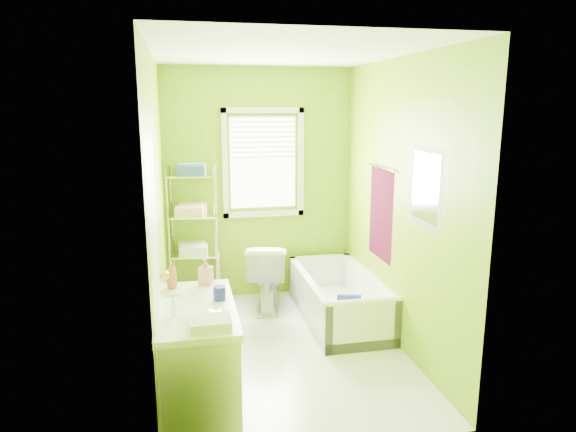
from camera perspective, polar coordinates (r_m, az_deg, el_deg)
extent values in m
plane|color=silver|center=(4.85, -0.44, -14.55)|extent=(2.90, 2.90, 0.00)
cube|color=#6E9807|center=(5.83, -3.26, 3.47)|extent=(2.10, 0.04, 2.60)
cube|color=#6E9807|center=(3.05, 4.88, -4.67)|extent=(2.10, 0.04, 2.60)
cube|color=#6E9807|center=(4.34, -14.19, 0.09)|extent=(0.04, 2.90, 2.60)
cube|color=#6E9807|center=(4.73, 12.10, 1.18)|extent=(0.04, 2.90, 2.60)
cube|color=white|center=(4.35, -0.50, 17.70)|extent=(2.10, 2.90, 0.04)
cube|color=white|center=(5.79, -2.79, 5.92)|extent=(0.74, 0.01, 1.01)
cube|color=white|center=(5.86, -2.70, 0.26)|extent=(0.92, 0.05, 0.06)
cube|color=white|center=(5.74, -2.82, 11.66)|extent=(0.92, 0.05, 0.06)
cube|color=white|center=(5.72, -7.03, 5.76)|extent=(0.06, 0.05, 1.22)
cube|color=white|center=(5.85, 1.43, 6.00)|extent=(0.06, 0.05, 1.22)
cube|color=white|center=(5.74, -2.78, 8.77)|extent=(0.72, 0.02, 0.50)
cube|color=white|center=(3.46, -14.35, -8.19)|extent=(0.02, 0.80, 2.00)
sphere|color=gold|center=(3.77, -13.57, -6.44)|extent=(0.07, 0.07, 0.07)
cube|color=#3F071B|center=(5.07, 10.29, 0.26)|extent=(0.02, 0.58, 0.90)
cylinder|color=silver|center=(5.00, 10.32, 5.31)|extent=(0.02, 0.62, 0.02)
cube|color=#CC5972|center=(4.20, 15.10, 3.10)|extent=(0.02, 0.54, 0.64)
cube|color=white|center=(4.19, 15.01, 3.10)|extent=(0.01, 0.44, 0.54)
cube|color=white|center=(5.48, 5.59, -10.74)|extent=(0.72, 1.55, 0.10)
cube|color=white|center=(5.33, 2.25, -9.28)|extent=(0.07, 1.55, 0.46)
cube|color=white|center=(5.51, 8.89, -8.67)|extent=(0.07, 1.55, 0.46)
cube|color=white|center=(4.77, 8.31, -12.08)|extent=(0.72, 0.07, 0.46)
cube|color=white|center=(6.08, 3.55, -6.54)|extent=(0.72, 0.07, 0.46)
cylinder|color=white|center=(4.68, 8.40, -9.49)|extent=(0.72, 0.07, 0.07)
cylinder|color=#1330BA|center=(5.12, 6.86, -11.48)|extent=(0.33, 0.33, 0.06)
cylinder|color=yellow|center=(5.10, 6.87, -10.92)|extent=(0.31, 0.31, 0.05)
cube|color=#1330BA|center=(5.20, 6.78, -9.82)|extent=(0.24, 0.09, 0.22)
imported|color=white|center=(5.61, -2.33, -6.58)|extent=(0.57, 0.81, 0.75)
cube|color=silver|center=(3.89, -9.96, -15.65)|extent=(0.52, 1.03, 0.75)
cube|color=white|center=(3.73, -10.19, -10.18)|extent=(0.55, 1.06, 0.05)
ellipsoid|color=white|center=(3.60, -9.79, -11.09)|extent=(0.36, 0.46, 0.13)
cylinder|color=silver|center=(3.56, -12.63, -9.73)|extent=(0.03, 0.03, 0.16)
cylinder|color=silver|center=(3.53, -12.69, -8.67)|extent=(0.12, 0.02, 0.02)
imported|color=#C55F3A|center=(4.07, -12.80, -6.38)|extent=(0.09, 0.09, 0.21)
imported|color=#CA83A1|center=(4.11, -9.13, -6.06)|extent=(0.13, 0.13, 0.21)
cylinder|color=#1821A1|center=(3.79, -7.63, -8.49)|extent=(0.09, 0.09, 0.10)
cube|color=silver|center=(3.35, -8.60, -11.71)|extent=(0.26, 0.20, 0.06)
cylinder|color=silver|center=(5.58, -13.09, -2.73)|extent=(0.02, 0.02, 1.55)
cylinder|color=silver|center=(5.87, -12.71, -1.98)|extent=(0.02, 0.02, 1.55)
cylinder|color=silver|center=(5.53, -8.02, -2.65)|extent=(0.02, 0.02, 1.55)
cylinder|color=silver|center=(5.82, -7.89, -1.90)|extent=(0.02, 0.02, 1.55)
cube|color=silver|center=(5.88, -10.19, -8.26)|extent=(0.55, 0.37, 0.02)
cube|color=silver|center=(5.75, -10.36, -4.18)|extent=(0.55, 0.37, 0.02)
cube|color=silver|center=(5.64, -10.53, 0.08)|extent=(0.55, 0.37, 0.02)
cube|color=silver|center=(5.57, -10.70, 4.47)|extent=(0.55, 0.37, 0.02)
cube|color=#294997|center=(5.46, -10.71, 4.98)|extent=(0.31, 0.22, 0.11)
cube|color=silver|center=(5.67, -10.61, 5.25)|extent=(0.31, 0.22, 0.11)
cube|color=#EFA2BE|center=(5.54, -10.90, 0.49)|extent=(0.31, 0.22, 0.11)
cube|color=#FBE599|center=(5.74, -10.47, 0.93)|extent=(0.31, 0.22, 0.11)
cube|color=silver|center=(5.65, -10.41, -3.80)|extent=(0.31, 0.22, 0.11)
cube|color=#FBE599|center=(5.85, -10.57, -3.25)|extent=(0.31, 0.22, 0.11)
cube|color=#EFA2BE|center=(5.81, -7.72, -6.60)|extent=(0.05, 0.27, 0.48)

